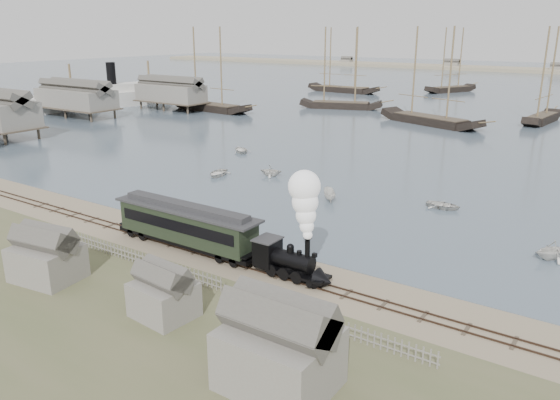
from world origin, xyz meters
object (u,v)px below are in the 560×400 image
Objects in this scene: beached_dinghy at (258,250)px; locomotive at (300,234)px; passenger_coach at (186,224)px; steamship at (112,84)px.

locomotive is at bearing -96.60° from beached_dinghy.
passenger_coach reaches higher than beached_dinghy.
locomotive is at bearing 0.00° from passenger_coach.
passenger_coach is at bearing -110.88° from steamship.
steamship is at bearing 147.53° from locomotive.
beached_dinghy is (-5.97, 2.51, -3.64)m from locomotive.
locomotive is 0.56× the size of passenger_coach.
locomotive is at bearing -107.29° from steamship.
passenger_coach is at bearing 180.00° from locomotive.
steamship is at bearing 73.12° from beached_dinghy.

